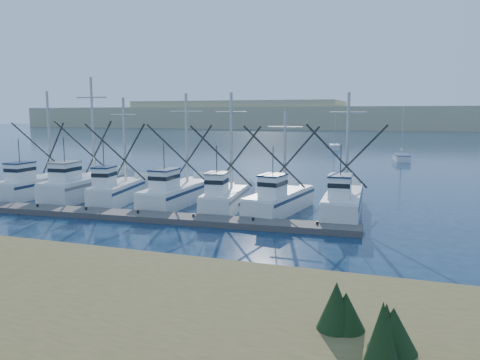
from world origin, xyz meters
name	(u,v)px	position (x,y,z in m)	size (l,w,h in m)	color
ground	(249,262)	(0.00, 0.00, 0.00)	(500.00, 500.00, 0.00)	#0D213A
floating_dock	(138,216)	(-9.89, 6.32, 0.20)	(29.33, 1.96, 0.39)	#57534E
dune_ridge	(386,118)	(0.00, 210.00, 5.00)	(360.00, 60.00, 10.00)	tan
trawler_fleet	(168,192)	(-10.36, 11.50, 0.97)	(28.51, 9.28, 10.10)	white
sailboat_near	(401,158)	(6.95, 53.16, 0.49)	(2.61, 5.52, 8.10)	white
sailboat_far	(334,147)	(-5.50, 72.23, 0.49)	(2.68, 6.04, 8.10)	white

